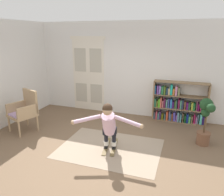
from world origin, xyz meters
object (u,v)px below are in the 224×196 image
object	(u,v)px
skis_pair	(110,147)
wicker_chair	(25,110)
bookshelf	(177,105)
potted_plant	(205,119)
person_skier	(109,123)

from	to	relation	value
skis_pair	wicker_chair	bearing A→B (deg)	176.07
bookshelf	potted_plant	world-z (taller)	bookshelf
wicker_chair	person_skier	size ratio (longest dim) A/B	0.75
potted_plant	person_skier	size ratio (longest dim) A/B	0.75
potted_plant	person_skier	xyz separation A→B (m)	(-1.98, -1.12, 0.08)
potted_plant	person_skier	distance (m)	2.28
potted_plant	bookshelf	bearing A→B (deg)	119.21
wicker_chair	skis_pair	xyz separation A→B (m)	(2.47, -0.17, -0.56)
bookshelf	skis_pair	xyz separation A→B (m)	(-1.33, -2.15, -0.49)
wicker_chair	skis_pair	distance (m)	2.53
wicker_chair	potted_plant	distance (m)	4.54
potted_plant	wicker_chair	bearing A→B (deg)	-170.48
bookshelf	wicker_chair	bearing A→B (deg)	-152.49
wicker_chair	skis_pair	size ratio (longest dim) A/B	1.43
wicker_chair	person_skier	world-z (taller)	person_skier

